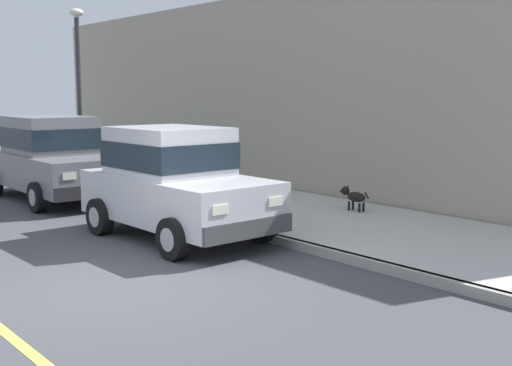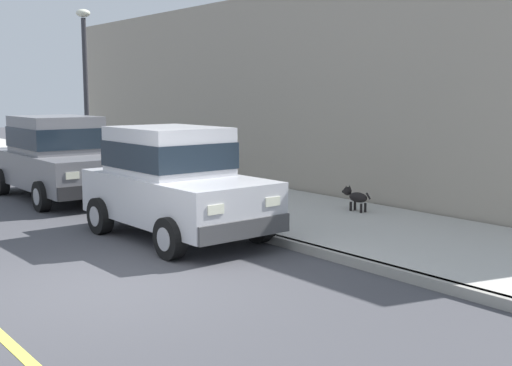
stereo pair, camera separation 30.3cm
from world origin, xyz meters
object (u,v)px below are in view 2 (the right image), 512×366
dog_black (356,197)px  street_lamp (85,75)px  car_silver_hatchback (174,181)px  fire_hydrant (190,189)px  car_grey_sedan (57,157)px

dog_black → street_lamp: bearing=107.5°
car_silver_hatchback → street_lamp: bearing=78.2°
fire_hydrant → car_grey_sedan: bearing=113.2°
car_silver_hatchback → street_lamp: 6.97m
street_lamp → fire_hydrant: bearing=-88.8°
car_grey_sedan → fire_hydrant: car_grey_sedan is taller
car_grey_sedan → street_lamp: street_lamp is taller
car_silver_hatchback → car_grey_sedan: (0.02, 5.20, 0.01)m
car_silver_hatchback → street_lamp: (1.38, 6.56, 1.93)m
car_silver_hatchback → car_grey_sedan: size_ratio=0.83×
dog_black → street_lamp: (-2.31, 7.32, 2.48)m
car_silver_hatchback → fire_hydrant: size_ratio=5.28×
car_grey_sedan → street_lamp: bearing=44.9°
street_lamp → car_grey_sedan: bearing=-135.1°
car_grey_sedan → street_lamp: 2.72m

